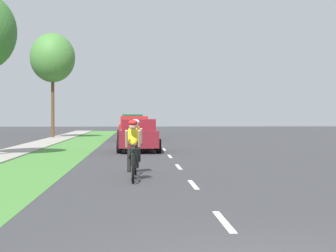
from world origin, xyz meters
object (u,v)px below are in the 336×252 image
cyclist_lead (133,150)px  suv_dark_green (133,124)px  pickup_red (134,128)px  cyclist_trailing (135,145)px  street_tree_far (53,58)px  sedan_maroon (139,135)px

cyclist_lead → suv_dark_green: size_ratio=0.37×
cyclist_lead → suv_dark_green: 32.99m
cyclist_lead → pickup_red: size_ratio=0.34×
cyclist_lead → cyclist_trailing: (0.06, 1.91, 0.00)m
cyclist_lead → street_tree_far: size_ratio=0.22×
pickup_red → cyclist_lead: bearing=-89.9°
sedan_maroon → pickup_red: size_ratio=0.84×
suv_dark_green → street_tree_far: street_tree_far is taller
cyclist_lead → pickup_red: bearing=90.1°
pickup_red → street_tree_far: street_tree_far is taller
cyclist_lead → cyclist_trailing: 1.92m
cyclist_lead → cyclist_trailing: same height
cyclist_trailing → sedan_maroon: cyclist_trailing is taller
cyclist_trailing → sedan_maroon: size_ratio=0.40×
sedan_maroon → pickup_red: bearing=91.2°
cyclist_lead → street_tree_far: (-6.20, 27.78, 5.21)m
sedan_maroon → street_tree_far: size_ratio=0.54×
sedan_maroon → suv_dark_green: bearing=91.2°
pickup_red → street_tree_far: bearing=145.6°
sedan_maroon → street_tree_far: bearing=111.9°
suv_dark_green → pickup_red: bearing=-88.9°
cyclist_lead → sedan_maroon: bearing=89.0°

